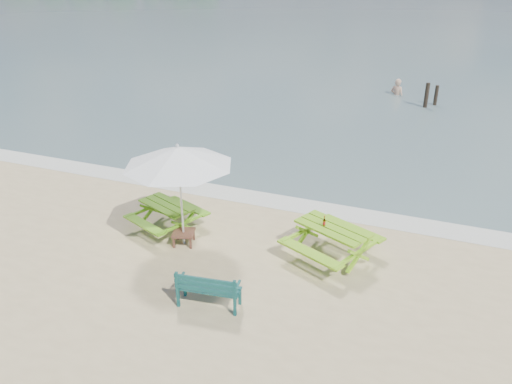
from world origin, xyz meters
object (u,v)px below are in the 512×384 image
at_px(park_bench, 209,295).
at_px(patio_umbrella, 178,156).
at_px(picnic_table_right, 332,243).
at_px(side_table, 184,237).
at_px(picnic_table_left, 167,217).
at_px(beer_bottle, 324,223).
at_px(swimmer, 396,97).

height_order(park_bench, patio_umbrella, patio_umbrella).
bearing_deg(picnic_table_right, side_table, -168.70).
xyz_separation_m(picnic_table_right, park_bench, (-1.84, -2.61, -0.15)).
height_order(picnic_table_left, side_table, picnic_table_left).
bearing_deg(patio_umbrella, picnic_table_left, 146.02).
distance_m(picnic_table_left, beer_bottle, 4.04).
relative_size(beer_bottle, swimmer, 0.13).
height_order(beer_bottle, swimmer, beer_bottle).
xyz_separation_m(picnic_table_left, park_bench, (2.36, -2.41, -0.10)).
distance_m(park_bench, side_table, 2.52).
relative_size(park_bench, beer_bottle, 5.22).
height_order(picnic_table_left, park_bench, park_bench).
bearing_deg(side_table, beer_bottle, 11.64).
bearing_deg(swimmer, picnic_table_right, -88.21).
xyz_separation_m(picnic_table_right, patio_umbrella, (-3.47, -0.69, 1.89)).
bearing_deg(swimmer, patio_umbrella, -99.86).
bearing_deg(picnic_table_right, patio_umbrella, -168.70).
xyz_separation_m(side_table, beer_bottle, (3.27, 0.67, 0.72)).
bearing_deg(swimmer, picnic_table_left, -102.59).
bearing_deg(side_table, picnic_table_right, 11.30).
distance_m(picnic_table_left, patio_umbrella, 2.13).
relative_size(side_table, beer_bottle, 2.54).
bearing_deg(swimmer, side_table, -99.86).
bearing_deg(side_table, swimmer, 80.14).
height_order(picnic_table_left, beer_bottle, beer_bottle).
distance_m(picnic_table_right, patio_umbrella, 4.01).
bearing_deg(park_bench, side_table, 130.38).
xyz_separation_m(park_bench, side_table, (-1.63, 1.92, -0.07)).
xyz_separation_m(picnic_table_left, side_table, (0.73, -0.49, -0.17)).
bearing_deg(patio_umbrella, picnic_table_right, 11.30).
xyz_separation_m(picnic_table_left, swimmer, (3.69, 16.54, -0.47)).
xyz_separation_m(side_table, patio_umbrella, (-0.00, 0.00, 2.10)).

